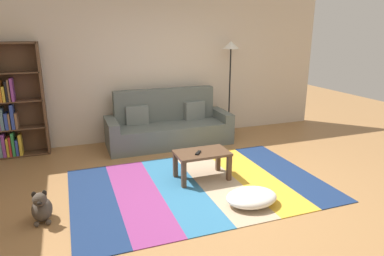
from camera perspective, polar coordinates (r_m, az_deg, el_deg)
The scene contains 10 objects.
ground_plane at distance 4.71m, azimuth 3.76°, elevation -9.94°, with size 14.00×14.00×0.00m, color #9E7042.
back_wall at distance 6.68m, azimuth -5.04°, elevation 9.92°, with size 6.80×0.10×2.70m, color beige.
rug at distance 4.77m, azimuth 1.16°, elevation -9.51°, with size 3.37×2.26×0.01m.
couch at distance 6.36m, azimuth -3.95°, elevation 0.32°, with size 2.26×0.80×1.00m.
bookshelf at distance 6.35m, azimuth -28.24°, elevation 3.16°, with size 0.90×0.28×1.88m.
coffee_table at distance 4.85m, azimuth 1.67°, elevation -4.85°, with size 0.75×0.45×0.40m.
pouf at distance 4.31m, azimuth 9.87°, elevation -11.30°, with size 0.64×0.49×0.19m, color white.
dog at distance 4.25m, azimuth -23.74°, elevation -12.06°, with size 0.22×0.35×0.40m.
standing_lamp at distance 6.82m, azimuth 6.44°, elevation 11.60°, with size 0.32×0.32×1.84m.
tv_remote at distance 4.75m, azimuth 1.02°, elevation -4.15°, with size 0.04×0.15×0.02m, color black.
Camera 1 is at (-1.75, -3.86, 2.08)m, focal length 32.05 mm.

